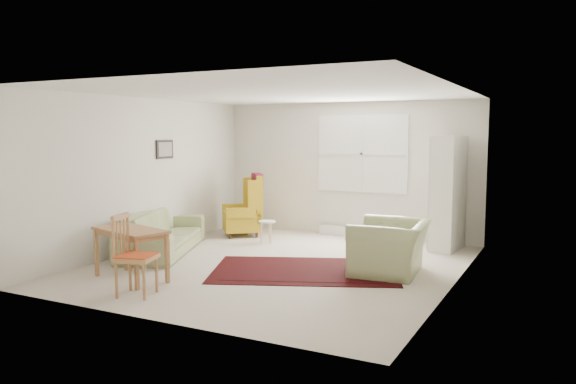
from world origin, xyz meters
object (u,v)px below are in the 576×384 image
at_px(cabinet, 448,193).
at_px(desk_chair, 136,255).
at_px(wingback_chair, 241,205).
at_px(desk, 131,254).
at_px(armchair, 390,242).
at_px(sofa, 163,224).
at_px(stool, 267,232).
at_px(coffee_table, 372,253).

bearing_deg(cabinet, desk_chair, -115.03).
distance_m(wingback_chair, desk, 3.42).
bearing_deg(armchair, desk, -62.73).
height_order(sofa, desk_chair, desk_chair).
relative_size(wingback_chair, stool, 2.95).
distance_m(wingback_chair, cabinet, 3.76).
distance_m(coffee_table, cabinet, 2.05).
height_order(coffee_table, desk, desk).
bearing_deg(armchair, coffee_table, -123.77).
bearing_deg(sofa, armchair, -107.70).
height_order(stool, desk_chair, desk_chair).
bearing_deg(wingback_chair, desk_chair, -25.86).
bearing_deg(desk, desk_chair, -42.63).
bearing_deg(armchair, sofa, -90.15).
distance_m(armchair, stool, 2.79).
xyz_separation_m(armchair, coffee_table, (-0.32, 0.17, -0.21)).
relative_size(sofa, desk_chair, 2.33).
relative_size(stool, cabinet, 0.21).
height_order(sofa, desk, sofa).
relative_size(wingback_chair, coffee_table, 2.14).
bearing_deg(cabinet, sofa, -143.47).
relative_size(coffee_table, cabinet, 0.29).
height_order(cabinet, desk, cabinet).
bearing_deg(armchair, wingback_chair, -119.55).
bearing_deg(wingback_chair, armchair, 25.99).
bearing_deg(coffee_table, sofa, -171.60).
height_order(coffee_table, cabinet, cabinet).
xyz_separation_m(coffee_table, desk, (-2.63, -2.05, 0.12)).
relative_size(sofa, coffee_table, 4.12).
bearing_deg(desk_chair, wingback_chair, -2.35).
distance_m(armchair, desk_chair, 3.38).
distance_m(sofa, desk, 1.72).
height_order(sofa, wingback_chair, wingback_chair).
height_order(coffee_table, stool, coffee_table).
relative_size(cabinet, desk, 1.76).
distance_m(cabinet, desk, 5.11).
xyz_separation_m(wingback_chair, desk, (0.39, -3.38, -0.25)).
distance_m(wingback_chair, coffee_table, 3.32).
bearing_deg(desk, sofa, 115.71).
distance_m(stool, cabinet, 3.15).
bearing_deg(cabinet, wingback_chair, -165.85).
bearing_deg(cabinet, stool, -156.46).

